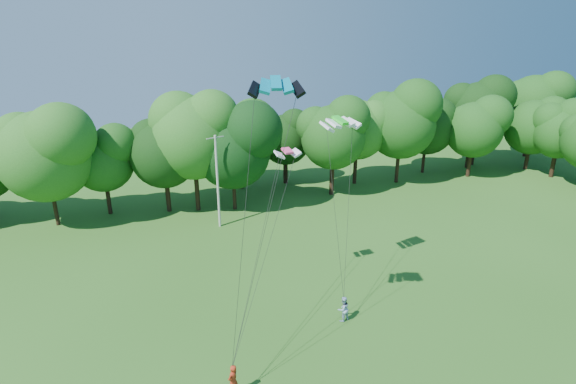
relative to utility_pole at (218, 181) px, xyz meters
name	(u,v)px	position (x,y,z in m)	size (l,w,h in m)	color
utility_pole	(218,181)	(0.00, 0.00, 0.00)	(1.71, 0.69, 8.94)	#BAB9B0
kite_flyer_left	(233,381)	(-3.53, -21.42, -3.63)	(0.69, 0.45, 1.89)	#AE2D16
kite_flyer_right	(343,309)	(4.62, -17.49, -3.71)	(0.85, 0.66, 1.74)	#9EB9DC
kite_teal	(276,83)	(-0.27, -18.93, 10.89)	(2.73, 1.68, 0.64)	#047794
kite_green	(340,120)	(6.13, -12.84, 7.63)	(2.94, 1.82, 0.48)	#22E226
kite_pink	(287,151)	(2.45, -12.75, 5.84)	(1.79, 0.98, 0.28)	#FF4684
tree_back_center	(232,137)	(2.37, 3.87, 3.17)	(8.53, 8.53, 12.41)	#332314
tree_back_east	(472,124)	(35.95, 8.31, 1.47)	(6.66, 6.66, 9.68)	black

